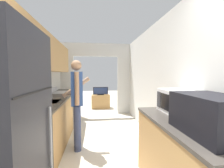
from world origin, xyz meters
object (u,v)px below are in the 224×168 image
suitcase (211,115)px  microwave (176,101)px  television (101,91)px  person (77,102)px  tv_cabinet (101,101)px  range_oven (64,108)px

suitcase → microwave: suitcase is taller
television → microwave: bearing=-79.2°
person → tv_cabinet: person is taller
suitcase → tv_cabinet: size_ratio=0.84×
tv_cabinet → television: 0.44m
microwave → television: 4.45m
suitcase → television: suitcase is taller
microwave → tv_cabinet: (-0.83, 4.40, -0.80)m
television → person: bearing=-99.8°
suitcase → tv_cabinet: suitcase is taller
microwave → range_oven: bearing=128.4°
tv_cabinet → microwave: bearing=-79.3°
range_oven → suitcase: bearing=-59.9°
person → television: (0.58, 3.34, -0.19)m
tv_cabinet → television: television is taller
suitcase → person: bearing=127.0°
range_oven → suitcase: (1.83, -3.15, 0.63)m
person → television: person is taller
tv_cabinet → television: (-0.00, -0.04, 0.44)m
person → tv_cabinet: size_ratio=2.24×
person → suitcase: 2.17m
microwave → tv_cabinet: bearing=100.7°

